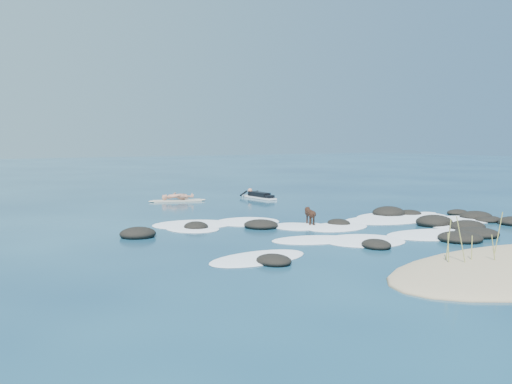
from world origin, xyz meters
TOP-DOWN VIEW (x-y plane):
  - ground at (0.00, 0.00)m, footprint 160.00×160.00m
  - dune_grass at (-0.61, -7.80)m, footprint 4.42×1.92m
  - reef_rocks at (1.89, -1.99)m, footprint 14.36×7.50m
  - breaking_foam at (0.36, -0.87)m, footprint 13.93×9.20m
  - standing_surfer_rig at (-1.49, 9.91)m, footprint 2.85×1.08m
  - paddling_surfer_rig at (2.75, 9.04)m, footprint 1.21×2.69m
  - dog at (-0.64, 0.07)m, footprint 0.50×1.02m

SIDE VIEW (x-z plane):
  - ground at x=0.00m, z-range 0.00..0.00m
  - breaking_foam at x=0.36m, z-range -0.05..0.07m
  - reef_rocks at x=1.89m, z-range -0.15..0.36m
  - paddling_surfer_rig at x=2.75m, z-range -0.07..0.39m
  - dog at x=-0.64m, z-range 0.11..0.78m
  - dune_grass at x=-0.61m, z-range 0.00..1.20m
  - standing_surfer_rig at x=-1.49m, z-range -0.17..1.47m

